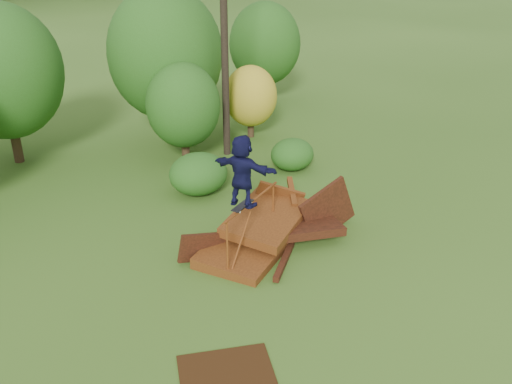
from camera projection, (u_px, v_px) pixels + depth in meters
ground at (322, 260)px, 16.04m from camera, size 240.00×240.00×0.00m
scrap_pile at (269, 229)px, 16.77m from camera, size 5.77×3.57×2.09m
grind_rail at (252, 216)px, 15.73m from camera, size 2.66×1.18×1.74m
skateboard at (243, 205)px, 15.12m from camera, size 0.86×0.54×0.09m
skater at (242, 171)px, 14.69m from camera, size 1.27×1.89×1.95m
flat_plate at (226, 372)px, 12.07m from camera, size 2.40×2.13×0.03m
tree_1 at (2, 72)px, 20.97m from camera, size 4.39×4.39×6.11m
tree_2 at (183, 105)px, 21.40m from camera, size 2.81×2.81×3.96m
tree_3 at (165, 54)px, 22.88m from camera, size 4.63×4.63×6.43m
tree_4 at (251, 96)px, 24.30m from camera, size 2.28×2.28×3.14m
tree_5 at (265, 44)px, 28.64m from camera, size 3.60×3.60×5.05m
shrub_left at (198, 174)px, 19.68m from camera, size 2.07×1.91×1.43m
shrub_right at (292, 154)px, 21.60m from camera, size 1.69×1.55×1.20m
utility_pole at (224, 22)px, 21.00m from camera, size 1.40×0.28×10.30m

